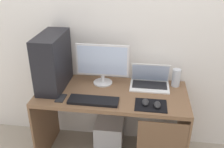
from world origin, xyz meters
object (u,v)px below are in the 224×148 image
cell_phone (61,98)px  mouse_right (157,105)px  keyboard (93,101)px  mouse_left (145,102)px  subwoofer (109,134)px  speaker (176,78)px  pc_tower (53,61)px  monitor (102,63)px  laptop (150,81)px

cell_phone → mouse_right: bearing=-1.2°
cell_phone → keyboard: bearing=-2.4°
mouse_left → cell_phone: (-0.72, -0.01, -0.02)m
keyboard → mouse_right: 0.53m
mouse_right → subwoofer: size_ratio=0.34×
speaker → mouse_left: speaker is taller
pc_tower → cell_phone: 0.35m
pc_tower → monitor: bearing=14.5°
monitor → cell_phone: 0.49m
speaker → mouse_left: (-0.27, -0.36, -0.06)m
mouse_left → mouse_right: same height
keyboard → mouse_right: (0.53, -0.01, 0.01)m
keyboard → subwoofer: 0.70m
laptop → speaker: 0.24m
cell_phone → subwoofer: (0.37, 0.33, -0.60)m
subwoofer → pc_tower: bearing=-167.0°
subwoofer → mouse_left: bearing=-42.4°
monitor → laptop: size_ratio=1.35×
keyboard → cell_phone: (-0.29, 0.01, -0.01)m
laptop → mouse_left: laptop is taller
monitor → mouse_left: size_ratio=5.05×
mouse_right → laptop: bearing=100.1°
monitor → cell_phone: (-0.31, -0.32, -0.20)m
laptop → mouse_left: bearing=-95.5°
laptop → mouse_right: bearing=-79.9°
pc_tower → monitor: (0.43, 0.11, -0.04)m
cell_phone → subwoofer: cell_phone is taller
pc_tower → mouse_right: bearing=-13.9°
monitor → laptop: (0.44, 0.01, -0.16)m
keyboard → mouse_right: mouse_right is taller
cell_phone → monitor: bearing=46.7°
keyboard → laptop: bearing=37.3°
pc_tower → mouse_left: size_ratio=5.19×
speaker → mouse_right: bearing=-114.2°
speaker → keyboard: size_ratio=0.40×
pc_tower → mouse_right: (0.93, -0.23, -0.23)m
mouse_right → subwoofer: (-0.44, 0.34, -0.62)m
pc_tower → mouse_left: pc_tower is taller
monitor → cell_phone: bearing=-133.3°
monitor → mouse_right: 0.64m
monitor → speaker: 0.69m
monitor → laptop: 0.47m
mouse_right → subwoofer: bearing=142.2°
pc_tower → mouse_right: 0.99m
pc_tower → keyboard: 0.52m
monitor → mouse_left: (0.41, -0.32, -0.18)m
laptop → cell_phone: 0.82m
pc_tower → laptop: (0.87, 0.13, -0.20)m
mouse_left → subwoofer: (-0.35, 0.32, -0.62)m
subwoofer → speaker: bearing=4.3°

